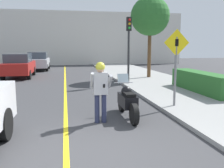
# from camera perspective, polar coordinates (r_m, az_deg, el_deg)

# --- Properties ---
(ground_plane) EXTENTS (80.00, 80.00, 0.00)m
(ground_plane) POSITION_cam_1_polar(r_m,az_deg,el_deg) (5.31, -3.68, -15.51)
(ground_plane) COLOR #38383A
(sidewalk_curb) EXTENTS (4.40, 44.00, 0.12)m
(sidewalk_curb) POSITION_cam_1_polar(r_m,az_deg,el_deg) (10.53, 20.30, -3.53)
(sidewalk_curb) COLOR gray
(sidewalk_curb) RESTS_ON ground
(road_center_line) EXTENTS (0.12, 36.00, 0.01)m
(road_center_line) POSITION_cam_1_polar(r_m,az_deg,el_deg) (11.03, -10.62, -2.92)
(road_center_line) COLOR yellow
(road_center_line) RESTS_ON ground
(building_backdrop) EXTENTS (28.00, 1.20, 6.33)m
(building_backdrop) POSITION_cam_1_polar(r_m,az_deg,el_deg) (30.84, -9.76, 10.24)
(building_backdrop) COLOR beige
(building_backdrop) RESTS_ON ground
(motorcycle) EXTENTS (0.62, 2.14, 1.29)m
(motorcycle) POSITION_cam_1_polar(r_m,az_deg,el_deg) (7.68, 3.51, -4.00)
(motorcycle) COLOR black
(motorcycle) RESTS_ON ground
(person_biker) EXTENTS (0.59, 0.48, 1.74)m
(person_biker) POSITION_cam_1_polar(r_m,az_deg,el_deg) (7.03, -2.67, -0.42)
(person_biker) COLOR #282D4C
(person_biker) RESTS_ON ground
(crossing_sign) EXTENTS (0.91, 0.08, 2.63)m
(crossing_sign) POSITION_cam_1_polar(r_m,az_deg,el_deg) (8.84, 14.39, 5.28)
(crossing_sign) COLOR slate
(crossing_sign) RESTS_ON sidewalk_curb
(traffic_light) EXTENTS (0.26, 0.30, 3.68)m
(traffic_light) POSITION_cam_1_polar(r_m,az_deg,el_deg) (14.32, 3.86, 10.57)
(traffic_light) COLOR #2D2D30
(traffic_light) RESTS_ON sidewalk_curb
(hedge_row) EXTENTS (0.90, 4.34, 0.88)m
(hedge_row) POSITION_cam_1_polar(r_m,az_deg,el_deg) (12.25, 19.70, 0.49)
(hedge_row) COLOR #286028
(hedge_row) RESTS_ON sidewalk_curb
(street_tree) EXTENTS (2.57, 2.57, 5.33)m
(street_tree) POSITION_cam_1_polar(r_m,az_deg,el_deg) (17.22, 8.70, 15.01)
(street_tree) COLOR brown
(street_tree) RESTS_ON sidewalk_curb
(parked_car_red) EXTENTS (1.88, 4.20, 1.68)m
(parked_car_red) POSITION_cam_1_polar(r_m,az_deg,el_deg) (18.87, -20.51, 4.00)
(parked_car_red) COLOR black
(parked_car_red) RESTS_ON ground
(parked_car_silver) EXTENTS (1.88, 4.20, 1.68)m
(parked_car_silver) POSITION_cam_1_polar(r_m,az_deg,el_deg) (24.27, -16.47, 5.07)
(parked_car_silver) COLOR black
(parked_car_silver) RESTS_ON ground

